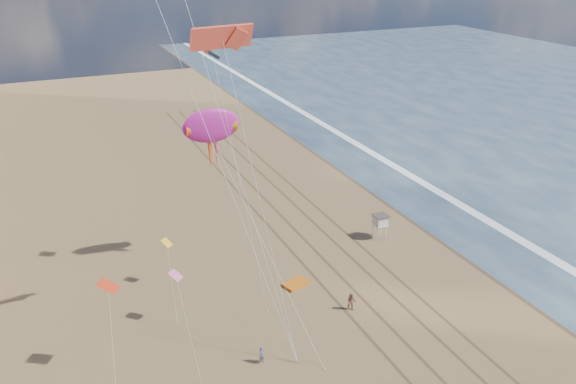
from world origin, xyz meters
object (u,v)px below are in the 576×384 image
(grounded_kite, at_px, (296,284))
(show_kite, at_px, (211,126))
(kite_flyer_a, at_px, (262,355))
(lifeguard_stand, at_px, (380,220))
(kite_flyer_b, at_px, (351,302))

(grounded_kite, bearing_deg, show_kite, 108.17)
(grounded_kite, height_order, kite_flyer_a, kite_flyer_a)
(lifeguard_stand, distance_m, show_kite, 21.91)
(grounded_kite, bearing_deg, kite_flyer_b, -80.86)
(grounded_kite, xyz_separation_m, kite_flyer_b, (2.81, -5.77, 0.76))
(grounded_kite, height_order, kite_flyer_b, kite_flyer_b)
(kite_flyer_a, xyz_separation_m, kite_flyer_b, (9.89, 3.16, 0.13))
(grounded_kite, distance_m, kite_flyer_b, 6.46)
(lifeguard_stand, xyz_separation_m, kite_flyer_a, (-19.59, -13.71, -1.41))
(show_kite, distance_m, kite_flyer_a, 21.61)
(lifeguard_stand, bearing_deg, grounded_kite, -159.09)
(kite_flyer_b, bearing_deg, grounded_kite, 152.05)
(show_kite, xyz_separation_m, kite_flyer_b, (8.17, -13.40, -13.63))
(kite_flyer_a, relative_size, kite_flyer_b, 0.86)
(lifeguard_stand, relative_size, kite_flyer_a, 1.83)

